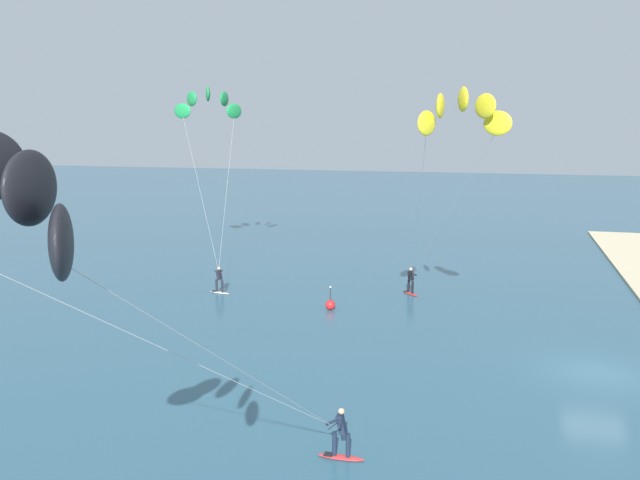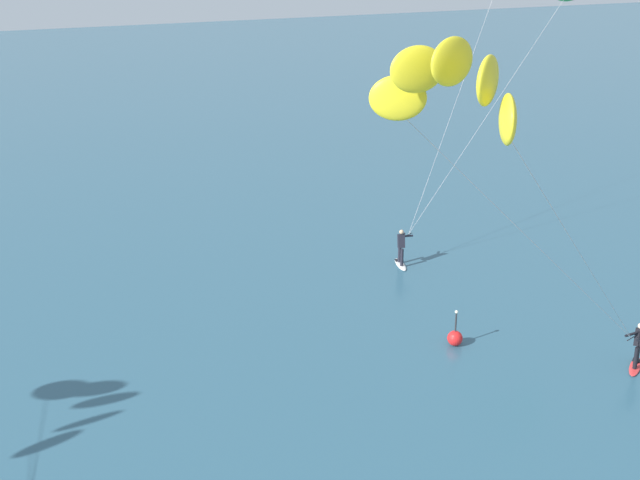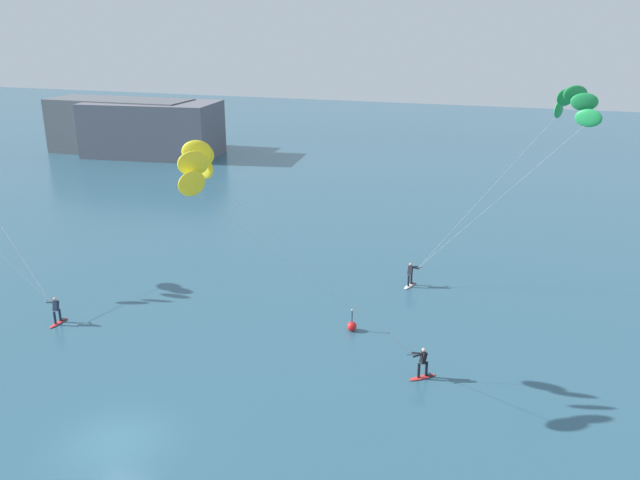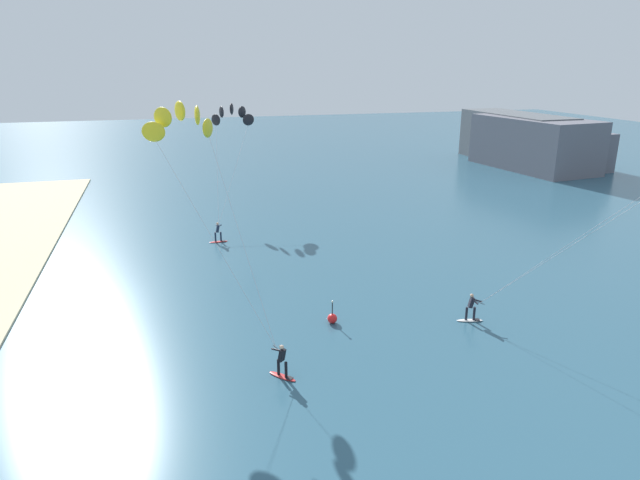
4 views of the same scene
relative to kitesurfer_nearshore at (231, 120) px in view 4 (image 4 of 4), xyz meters
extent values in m
plane|color=#2D566B|center=(20.43, -11.57, -8.83)|extent=(240.00, 240.00, 0.00)
ellipsoid|color=red|center=(10.34, -2.79, -8.79)|extent=(0.37, 1.50, 0.08)
cube|color=black|center=(10.34, -2.38, -8.74)|extent=(0.29, 0.28, 0.02)
cylinder|color=#192338|center=(10.34, -3.01, -8.36)|extent=(0.14, 0.14, 0.78)
cylinder|color=#192338|center=(10.34, -2.57, -8.36)|extent=(0.14, 0.14, 0.78)
cube|color=#192338|center=(10.34, -2.79, -7.67)|extent=(0.30, 0.32, 0.63)
sphere|color=tan|center=(10.34, -2.79, -7.25)|extent=(0.20, 0.20, 0.20)
cylinder|color=black|center=(9.81, -2.65, -7.52)|extent=(0.54, 0.17, 0.03)
cylinder|color=#192338|center=(10.04, -2.82, -7.49)|extent=(0.61, 0.16, 0.15)
cylinder|color=#192338|center=(10.10, -2.61, -7.49)|extent=(0.53, 0.43, 0.15)
ellipsoid|color=black|center=(-0.16, 1.67, -0.05)|extent=(0.96, 1.35, 1.10)
ellipsoid|color=black|center=(-0.31, 1.11, 0.69)|extent=(1.28, 1.09, 1.10)
ellipsoid|color=black|center=(-0.57, 0.15, 0.98)|extent=(1.40, 0.67, 1.10)
ellipsoid|color=black|center=(-0.83, -0.80, 0.69)|extent=(1.40, 0.49, 1.10)
ellipsoid|color=black|center=(-0.98, -1.37, -0.05)|extent=(1.35, 0.96, 1.10)
cylinder|color=#B2B2B7|center=(4.82, -0.49, -3.94)|extent=(9.98, 4.34, 7.19)
cylinder|color=#B2B2B7|center=(4.41, -2.01, -3.94)|extent=(10.79, 1.30, 7.19)
ellipsoid|color=white|center=(29.03, 9.44, -8.79)|extent=(0.73, 1.54, 0.08)
cube|color=black|center=(29.13, 9.84, -8.74)|extent=(0.35, 0.34, 0.02)
cylinder|color=black|center=(28.97, 9.22, -8.36)|extent=(0.14, 0.14, 0.78)
cylinder|color=black|center=(29.09, 9.65, -8.36)|extent=(0.14, 0.14, 0.78)
cube|color=black|center=(29.03, 9.44, -7.67)|extent=(0.37, 0.39, 0.63)
sphere|color=tan|center=(29.03, 9.44, -7.25)|extent=(0.20, 0.20, 0.20)
cylinder|color=black|center=(29.52, 9.68, -7.52)|extent=(0.51, 0.27, 0.03)
cylinder|color=black|center=(29.23, 9.66, -7.49)|extent=(0.47, 0.51, 0.15)
cylinder|color=black|center=(29.33, 9.46, -7.49)|extent=(0.61, 0.14, 0.15)
cylinder|color=#B2B2B7|center=(34.29, 10.99, -2.65)|extent=(9.54, 2.63, 9.76)
cylinder|color=#B2B2B7|center=(33.44, 12.68, -2.65)|extent=(7.86, 6.02, 9.76)
ellipsoid|color=red|center=(31.92, -2.10, -8.79)|extent=(1.37, 1.25, 0.08)
cube|color=black|center=(32.23, -1.83, -8.74)|extent=(0.40, 0.40, 0.02)
cylinder|color=black|center=(31.75, -2.25, -8.36)|extent=(0.14, 0.14, 0.78)
cylinder|color=black|center=(32.08, -1.96, -8.36)|extent=(0.14, 0.14, 0.78)
cube|color=black|center=(31.92, -2.10, -7.67)|extent=(0.44, 0.44, 0.63)
sphere|color=beige|center=(31.92, -2.10, -7.25)|extent=(0.20, 0.20, 0.20)
cylinder|color=black|center=(31.39, -2.28, -7.52)|extent=(0.53, 0.20, 0.03)
cylinder|color=black|center=(31.69, -2.29, -7.49)|extent=(0.52, 0.46, 0.15)
cylinder|color=black|center=(31.62, -2.09, -7.49)|extent=(0.61, 0.12, 0.15)
ellipsoid|color=yellow|center=(21.32, -3.99, 1.62)|extent=(1.38, 0.90, 1.10)
ellipsoid|color=yellow|center=(21.51, -4.55, 2.37)|extent=(1.40, 0.41, 1.10)
ellipsoid|color=yellow|center=(21.83, -5.50, 2.66)|extent=(1.41, 0.75, 1.10)
ellipsoid|color=yellow|center=(22.15, -6.45, 2.37)|extent=(1.25, 1.15, 1.10)
ellipsoid|color=yellow|center=(22.34, -7.01, 1.62)|extent=(0.90, 1.38, 1.10)
cylinder|color=#B2B2B7|center=(26.36, -3.14, -3.10)|extent=(10.09, 1.73, 8.86)
cylinder|color=#B2B2B7|center=(26.86, -4.65, -3.10)|extent=(9.08, 4.75, 8.86)
sphere|color=red|center=(27.13, 1.82, -8.55)|extent=(0.56, 0.56, 0.56)
cylinder|color=#262628|center=(27.13, 1.82, -7.92)|extent=(0.06, 0.06, 0.70)
sphere|color=#F2F2CC|center=(27.13, 1.82, -7.51)|extent=(0.12, 0.12, 0.12)
cube|color=#565B60|center=(-16.55, 43.09, -5.29)|extent=(19.24, 7.05, 7.08)
cube|color=slate|center=(-11.43, 46.47, -6.27)|extent=(12.93, 9.71, 5.12)
cube|color=slate|center=(-11.49, 42.77, -5.37)|extent=(17.78, 10.60, 6.93)
camera|label=1|loc=(-9.14, -7.35, 1.60)|focal=38.17mm
camera|label=2|loc=(11.41, -22.17, 5.60)|focal=49.00mm
camera|label=3|loc=(36.13, -31.03, 8.33)|focal=36.57mm
camera|label=4|loc=(54.39, -6.68, 5.23)|focal=31.25mm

